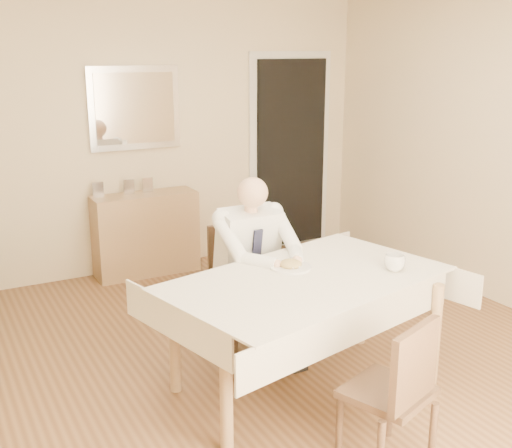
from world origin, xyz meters
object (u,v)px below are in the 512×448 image
coffee_mug (395,263)px  sideboard (146,234)px  seated_man (259,259)px  chair_far (241,276)px  chair_near (398,388)px  dining_table (306,290)px

coffee_mug → sideboard: bearing=104.6°
seated_man → chair_far: bearing=90.0°
chair_near → seated_man: (0.03, 1.48, 0.23)m
chair_near → dining_table: bearing=68.5°
dining_table → chair_far: chair_far is taller
sideboard → dining_table: bearing=-86.4°
dining_table → chair_near: 0.91m
chair_far → coffee_mug: 1.21m
dining_table → chair_far: size_ratio=2.29×
sideboard → coffee_mug: bearing=-75.3°
chair_far → seated_man: 0.36m
seated_man → dining_table: bearing=-90.0°
seated_man → coffee_mug: bearing=-53.8°
chair_near → sideboard: 3.44m
sideboard → seated_man: bearing=-85.4°
chair_near → sideboard: chair_near is taller
chair_near → seated_man: 1.50m
coffee_mug → sideboard: (-0.70, 2.70, -0.42)m
dining_table → seated_man: size_ratio=1.56×
dining_table → coffee_mug: (0.55, -0.15, 0.14)m
seated_man → sideboard: bearing=94.5°
chair_far → sideboard: (-0.16, 1.67, -0.09)m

